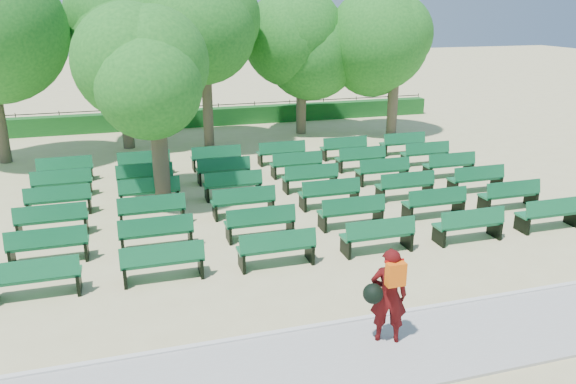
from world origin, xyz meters
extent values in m
plane|color=#C4B982|center=(0.00, 0.00, 0.00)|extent=(120.00, 120.00, 0.00)
cube|color=#A9A9A4|center=(0.00, -7.40, 0.03)|extent=(30.00, 2.20, 0.06)
cube|color=silver|center=(0.00, -6.25, 0.05)|extent=(30.00, 0.12, 0.10)
cube|color=#16551C|center=(0.00, 14.00, 0.45)|extent=(26.00, 0.70, 0.90)
cube|color=#106036|center=(0.67, 1.25, 0.48)|extent=(1.94, 0.64, 0.06)
cube|color=#106036|center=(0.67, 1.03, 0.74)|extent=(1.92, 0.25, 0.45)
cylinder|color=brown|center=(-2.98, 1.95, 1.41)|extent=(0.51, 0.51, 2.82)
ellipsoid|color=#237421|center=(-2.98, 1.95, 3.88)|extent=(3.85, 3.85, 3.47)
imported|color=#45090B|center=(0.44, -7.05, 1.01)|extent=(0.81, 0.67, 1.89)
cube|color=#FB600D|center=(0.44, -7.27, 1.55)|extent=(0.35, 0.18, 0.44)
sphere|color=black|center=(0.09, -7.12, 1.13)|extent=(0.38, 0.38, 0.38)
camera|label=1|loc=(-4.00, -15.39, 6.15)|focal=35.00mm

